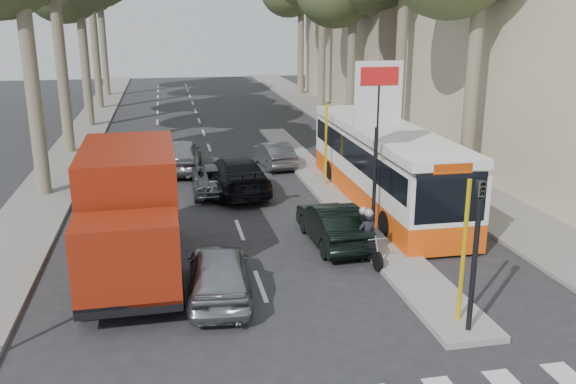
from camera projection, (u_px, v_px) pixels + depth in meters
name	position (u px, v px, depth m)	size (l,w,h in m)	color
ground	(311.00, 318.00, 14.44)	(120.00, 120.00, 0.00)	#28282B
sidewalk_right	(350.00, 125.00, 39.60)	(3.20, 70.00, 0.12)	gray
median_left	(89.00, 126.00, 39.26)	(2.40, 64.00, 0.12)	gray
traffic_island	(325.00, 186.00, 25.39)	(1.50, 26.00, 0.16)	gray
building_far	(404.00, 1.00, 47.17)	(11.00, 20.00, 16.00)	#B7A88E
billboard	(377.00, 124.00, 18.73)	(1.50, 12.10, 5.60)	yellow
traffic_light_island	(477.00, 231.00, 12.95)	(0.16, 0.41, 3.60)	black
silver_hatchback	(219.00, 273.00, 15.34)	(1.58, 3.92, 1.34)	#9A9DA2
dark_hatchback	(333.00, 224.00, 18.98)	(1.38, 3.96, 1.31)	black
queue_car_a	(217.00, 178.00, 24.67)	(1.94, 4.20, 1.17)	#494C50
queue_car_b	(235.00, 174.00, 24.51)	(2.10, 5.16, 1.50)	black
queue_car_c	(181.00, 155.00, 27.90)	(1.78, 4.44, 1.51)	gray
queue_car_d	(274.00, 154.00, 28.84)	(1.25, 3.58, 1.18)	#4B4D53
queue_car_e	(102.00, 167.00, 26.08)	(1.88, 4.63, 1.34)	black
red_truck	(130.00, 211.00, 16.41)	(2.57, 6.52, 3.46)	black
city_bus	(384.00, 163.00, 22.81)	(2.59, 11.37, 2.99)	#FA520D
motorcycle	(365.00, 236.00, 17.70)	(0.74, 1.91, 1.63)	black
pedestrian_near	(460.00, 177.00, 23.51)	(0.91, 0.44, 1.55)	#3A3149
pedestrian_far	(467.00, 191.00, 21.64)	(1.01, 0.45, 1.57)	#6C5A51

